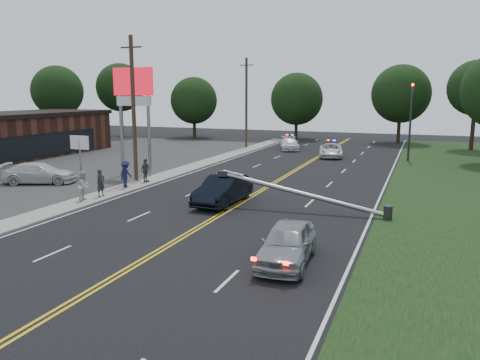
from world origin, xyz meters
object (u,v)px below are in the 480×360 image
at_px(crashed_sedan, 223,189).
at_px(bystander_a, 101,183).
at_px(emergency_a, 331,150).
at_px(bystander_b, 84,186).
at_px(traffic_signal, 411,115).
at_px(waiting_sedan, 287,243).
at_px(small_sign, 80,146).
at_px(parked_car, 39,173).
at_px(fallen_streetlight, 310,195).
at_px(pylon_sign, 134,95).
at_px(emergency_b, 289,144).
at_px(bystander_c, 126,174).
at_px(utility_pole_far, 246,103).
at_px(bystander_d, 145,170).

xyz_separation_m(crashed_sedan, bystander_a, (-7.31, -1.41, 0.12)).
xyz_separation_m(emergency_a, bystander_b, (-9.57, -24.34, 0.31)).
distance_m(traffic_signal, waiting_sedan, 29.96).
distance_m(bystander_a, bystander_b, 1.20).
distance_m(small_sign, parked_car, 3.51).
bearing_deg(fallen_streetlight, bystander_a, -174.30).
distance_m(small_sign, bystander_a, 7.97).
xyz_separation_m(pylon_sign, emergency_b, (6.30, 20.27, -5.32)).
relative_size(pylon_sign, emergency_b, 1.72).
distance_m(emergency_b, bystander_c, 25.10).
distance_m(pylon_sign, crashed_sedan, 12.40).
height_order(pylon_sign, crashed_sedan, pylon_sign).
bearing_deg(parked_car, bystander_c, -110.32).
bearing_deg(small_sign, utility_pole_far, 77.69).
bearing_deg(parked_car, small_sign, -45.36).
relative_size(emergency_a, bystander_d, 2.85).
bearing_deg(utility_pole_far, bystander_a, -87.81).
bearing_deg(bystander_c, crashed_sedan, -102.47).
height_order(parked_car, emergency_a, parked_car).
bearing_deg(parked_car, waiting_sedan, -136.99).
bearing_deg(bystander_a, small_sign, 55.99).
xyz_separation_m(small_sign, bystander_d, (5.83, -0.41, -1.39)).
bearing_deg(traffic_signal, small_sign, -141.10).
bearing_deg(bystander_d, fallen_streetlight, -104.85).
relative_size(emergency_b, bystander_d, 2.81).
distance_m(waiting_sedan, bystander_b, 14.44).
distance_m(parked_car, bystander_c, 6.86).
distance_m(traffic_signal, parked_car, 31.60).
relative_size(small_sign, emergency_b, 0.67).
bearing_deg(fallen_streetlight, pylon_sign, 157.78).
relative_size(emergency_b, bystander_a, 2.85).
bearing_deg(bystander_d, bystander_c, 177.49).
bearing_deg(bystander_c, waiting_sedan, -126.53).
height_order(parked_car, emergency_b, parked_car).
height_order(utility_pole_far, emergency_b, utility_pole_far).
height_order(crashed_sedan, bystander_d, bystander_d).
distance_m(parked_car, bystander_d, 7.42).
bearing_deg(crashed_sedan, bystander_d, 156.52).
relative_size(small_sign, bystander_b, 1.83).
xyz_separation_m(pylon_sign, bystander_a, (2.34, -7.23, -5.06)).
height_order(pylon_sign, waiting_sedan, pylon_sign).
bearing_deg(bystander_b, bystander_a, -24.73).
distance_m(traffic_signal, utility_pole_far, 17.97).
bearing_deg(bystander_c, emergency_b, -11.74).
bearing_deg(bystander_a, fallen_streetlight, -76.46).
relative_size(pylon_sign, emergency_a, 1.70).
height_order(traffic_signal, parked_car, traffic_signal).
relative_size(fallen_streetlight, crashed_sedan, 1.89).
bearing_deg(emergency_a, emergency_b, 129.92).
height_order(traffic_signal, emergency_a, traffic_signal).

